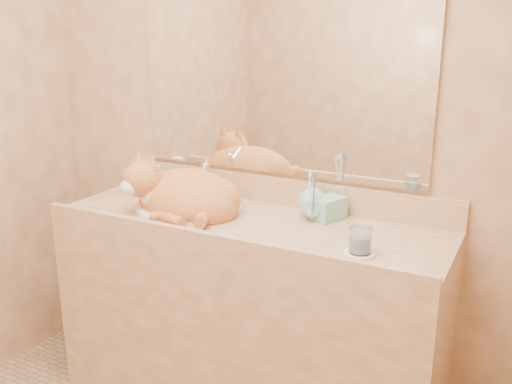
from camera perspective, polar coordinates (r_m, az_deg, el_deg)
The scene contains 12 objects.
wall_back at distance 2.44m, azimuth 2.24°, elevation 7.97°, with size 2.40×0.02×2.50m, color #996A45.
vanity_counter at distance 2.47m, azimuth -0.76°, elevation -12.22°, with size 1.60×0.55×0.85m, color #A07048, non-canonical shape.
mirror at distance 2.41m, azimuth 2.16°, elevation 11.23°, with size 1.30×0.02×0.80m, color white.
sink_basin at distance 2.40m, azimuth -7.19°, elevation -0.40°, with size 0.43×0.36×0.14m, color white, non-canonical shape.
faucet at distance 2.53m, azimuth -5.07°, elevation 1.14°, with size 0.05×0.13×0.19m, color white, non-canonical shape.
cat at distance 2.39m, azimuth -7.49°, elevation -0.11°, with size 0.47×0.38×0.26m, color #B9622A, non-canonical shape.
soap_dispenser at distance 2.25m, azimuth 6.13°, elevation -0.63°, with size 0.09×0.09×0.20m, color #80CCB4.
toothbrush_cup at distance 2.25m, azimuth 5.56°, elevation -1.83°, with size 0.12×0.12×0.11m, color #80CCB4.
toothbrushes at distance 2.23m, azimuth 5.61°, elevation -0.02°, with size 0.04×0.04×0.22m, color white, non-canonical shape.
saucer at distance 1.99m, azimuth 10.30°, elevation -6.10°, with size 0.11×0.11×0.01m, color white.
water_glass at distance 1.97m, azimuth 10.37°, elevation -4.76°, with size 0.08×0.08×0.09m, color white.
lotion_bottle at distance 2.71m, azimuth -10.09°, elevation 1.30°, with size 0.05×0.05×0.13m, color white.
Camera 1 is at (1.02, -1.18, 1.61)m, focal length 40.00 mm.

